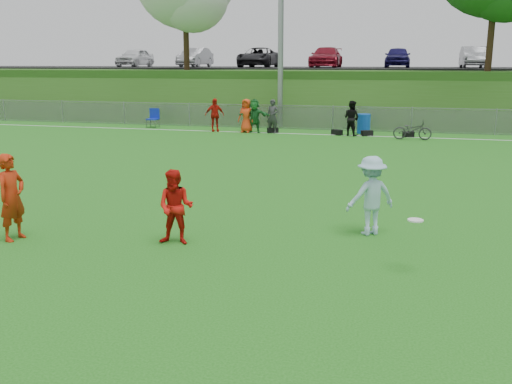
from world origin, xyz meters
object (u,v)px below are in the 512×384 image
(player_red_left, at_px, (12,197))
(frisbee, at_px, (416,220))
(bicycle, at_px, (412,130))
(recycling_bin, at_px, (364,124))
(player_blue, at_px, (371,196))
(player_red_center, at_px, (176,207))

(player_red_left, bearing_deg, frisbee, -81.32)
(player_red_left, height_order, bicycle, player_red_left)
(player_red_left, xyz_separation_m, frisbee, (7.85, 0.10, 0.04))
(recycling_bin, bearing_deg, player_blue, -85.74)
(player_red_center, bearing_deg, player_blue, 19.24)
(frisbee, height_order, bicycle, frisbee)
(frisbee, height_order, recycling_bin, recycling_bin)
(frisbee, distance_m, recycling_bin, 19.49)
(player_blue, bearing_deg, player_red_left, -15.97)
(bicycle, bearing_deg, player_blue, 176.74)
(player_red_center, distance_m, bicycle, 17.76)
(frisbee, bearing_deg, player_red_left, -179.25)
(frisbee, relative_size, recycling_bin, 0.28)
(frisbee, xyz_separation_m, bicycle, (0.20, 17.56, -0.47))
(player_blue, distance_m, bicycle, 15.55)
(bicycle, bearing_deg, player_red_center, 165.14)
(player_blue, xyz_separation_m, frisbee, (0.85, -2.05, 0.09))
(player_red_left, height_order, frisbee, player_red_left)
(bicycle, bearing_deg, frisbee, 179.97)
(player_blue, xyz_separation_m, recycling_bin, (-1.29, 17.31, -0.34))
(recycling_bin, bearing_deg, player_red_center, -97.23)
(player_blue, bearing_deg, bicycle, -126.99)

